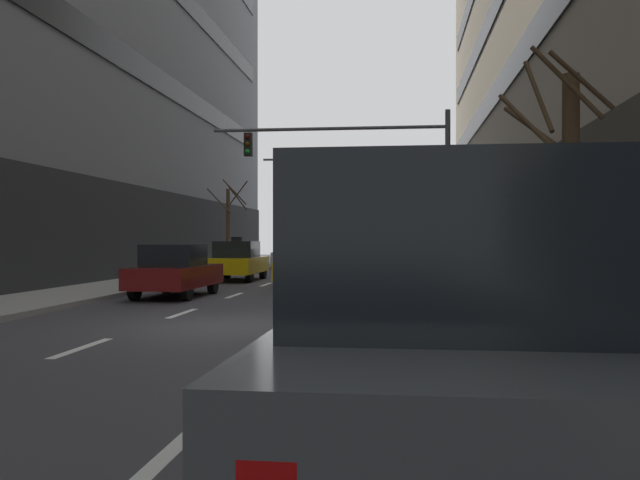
{
  "coord_description": "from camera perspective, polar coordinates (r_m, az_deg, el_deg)",
  "views": [
    {
      "loc": [
        3.39,
        -13.2,
        1.72
      ],
      "look_at": [
        0.27,
        13.75,
        1.67
      ],
      "focal_mm": 38.25,
      "sensor_mm": 36.0,
      "label": 1
    }
  ],
  "objects": [
    {
      "name": "lane_stripe_l2_s8",
      "position": [
        35.29,
        3.63,
        -2.69
      ],
      "size": [
        0.16,
        2.0,
        0.01
      ],
      "primitive_type": "cube",
      "color": "silver",
      "rests_on": "ground"
    },
    {
      "name": "street_tree_2",
      "position": [
        35.83,
        10.62,
        1.95
      ],
      "size": [
        1.99,
        1.99,
        6.07
      ],
      "color": "#4C3823",
      "rests_on": "sidewalk_right"
    },
    {
      "name": "car_driving_0",
      "position": [
        32.53,
        0.68,
        -1.12
      ],
      "size": [
        1.83,
        4.29,
        2.07
      ],
      "color": "black",
      "rests_on": "ground"
    },
    {
      "name": "car_parked_0",
      "position": [
        4.39,
        9.88,
        -8.52
      ],
      "size": [
        1.89,
        4.42,
        2.13
      ],
      "color": "black",
      "rests_on": "ground"
    },
    {
      "name": "lane_stripe_l2_s6",
      "position": [
        25.32,
        2.46,
        -3.78
      ],
      "size": [
        0.16,
        2.0,
        0.01
      ],
      "primitive_type": "cube",
      "color": "silver",
      "rests_on": "ground"
    },
    {
      "name": "street_tree_0",
      "position": [
        37.63,
        -7.64,
        1.46
      ],
      "size": [
        2.16,
        2.17,
        4.77
      ],
      "color": "#4C3823",
      "rests_on": "sidewalk_left"
    },
    {
      "name": "lane_stripe_l1_s4",
      "position": [
        16.08,
        -11.45,
        -6.03
      ],
      "size": [
        0.16,
        2.0,
        0.01
      ],
      "primitive_type": "cube",
      "color": "silver",
      "rests_on": "ground"
    },
    {
      "name": "lane_stripe_l1_s8",
      "position": [
        35.59,
        -1.41,
        -2.66
      ],
      "size": [
        0.16,
        2.0,
        0.01
      ],
      "primitive_type": "cube",
      "color": "silver",
      "rests_on": "ground"
    },
    {
      "name": "lane_stripe_l1_s9",
      "position": [
        40.54,
        -0.42,
        -2.33
      ],
      "size": [
        0.16,
        2.0,
        0.01
      ],
      "primitive_type": "cube",
      "color": "silver",
      "rests_on": "ground"
    },
    {
      "name": "lane_stripe_l1_s6",
      "position": [
        25.74,
        -4.52,
        -3.72
      ],
      "size": [
        0.16,
        2.0,
        0.01
      ],
      "primitive_type": "cube",
      "color": "silver",
      "rests_on": "ground"
    },
    {
      "name": "lane_stripe_l2_s4",
      "position": [
        15.4,
        -0.25,
        -6.29
      ],
      "size": [
        0.16,
        2.0,
        0.01
      ],
      "primitive_type": "cube",
      "color": "silver",
      "rests_on": "ground"
    },
    {
      "name": "traffic_signal_1",
      "position": [
        39.05,
        4.27,
        4.82
      ],
      "size": [
        9.6,
        0.35,
        6.73
      ],
      "color": "#4C4C51",
      "rests_on": "sidewalk_right"
    },
    {
      "name": "car_driving_4",
      "position": [
        20.58,
        -12.0,
        -2.56
      ],
      "size": [
        1.78,
        4.16,
        1.55
      ],
      "color": "black",
      "rests_on": "ground"
    },
    {
      "name": "taxi_driving_2",
      "position": [
        28.31,
        -6.91,
        -1.76
      ],
      "size": [
        1.81,
        4.32,
        1.8
      ],
      "color": "black",
      "rests_on": "ground"
    },
    {
      "name": "lane_stripe_l1_s10",
      "position": [
        45.5,
        0.35,
        -2.06
      ],
      "size": [
        0.16,
        2.0,
        0.01
      ],
      "primitive_type": "cube",
      "color": "silver",
      "rests_on": "ground"
    },
    {
      "name": "lane_stripe_l2_s3",
      "position": [
        10.5,
        -3.56,
        -9.3
      ],
      "size": [
        0.16,
        2.0,
        0.01
      ],
      "primitive_type": "cube",
      "color": "silver",
      "rests_on": "ground"
    },
    {
      "name": "lane_stripe_l2_s10",
      "position": [
        45.27,
        4.29,
        -2.07
      ],
      "size": [
        0.16,
        2.0,
        0.01
      ],
      "primitive_type": "cube",
      "color": "silver",
      "rests_on": "ground"
    },
    {
      "name": "sidewalk_right",
      "position": [
        13.6,
        18.72,
        -6.87
      ],
      "size": [
        3.07,
        80.0,
        0.14
      ],
      "primitive_type": "cube",
      "color": "gray",
      "rests_on": "ground"
    },
    {
      "name": "lane_stripe_l1_s7",
      "position": [
        30.65,
        -2.71,
        -3.11
      ],
      "size": [
        0.16,
        2.0,
        0.01
      ],
      "primitive_type": "cube",
      "color": "silver",
      "rests_on": "ground"
    },
    {
      "name": "ground_plane",
      "position": [
        13.73,
        -7.8,
        -7.09
      ],
      "size": [
        120.0,
        120.0,
        0.0
      ],
      "primitive_type": "plane",
      "color": "#38383D"
    },
    {
      "name": "lane_stripe_l2_s5",
      "position": [
        20.35,
        1.43,
        -4.73
      ],
      "size": [
        0.16,
        2.0,
        0.01
      ],
      "primitive_type": "cube",
      "color": "silver",
      "rests_on": "ground"
    },
    {
      "name": "traffic_signal_0",
      "position": [
        24.21,
        4.48,
        6.2
      ],
      "size": [
        8.43,
        0.35,
        6.08
      ],
      "color": "#4C4C51",
      "rests_on": "sidewalk_right"
    },
    {
      "name": "street_tree_1",
      "position": [
        10.68,
        20.03,
        3.42
      ],
      "size": [
        1.51,
        1.42,
        4.38
      ],
      "color": "#4C3823",
      "rests_on": "sidewalk_right"
    },
    {
      "name": "lane_stripe_l1_s5",
      "position": [
        20.87,
        -7.17,
        -4.62
      ],
      "size": [
        0.16,
        2.0,
        0.01
      ],
      "primitive_type": "cube",
      "color": "silver",
      "rests_on": "ground"
    },
    {
      "name": "lane_stripe_l1_s3",
      "position": [
        11.47,
        -19.3,
        -8.51
      ],
      "size": [
        0.16,
        2.0,
        0.01
      ],
      "primitive_type": "cube",
      "color": "silver",
      "rests_on": "ground"
    },
    {
      "name": "lane_stripe_l2_s7",
      "position": [
        30.3,
        3.14,
        -3.15
      ],
      "size": [
        0.16,
        2.0,
        0.01
      ],
      "primitive_type": "cube",
      "color": "silver",
      "rests_on": "ground"
    },
    {
      "name": "car_driving_3",
      "position": [
        40.67,
        -2.46,
        -1.21
      ],
      "size": [
        1.92,
        4.32,
        1.6
      ],
      "color": "black",
      "rests_on": "ground"
    },
    {
      "name": "lane_stripe_l2_s9",
      "position": [
        40.28,
        4.0,
        -2.34
      ],
      "size": [
        0.16,
        2.0,
        0.01
      ],
      "primitive_type": "cube",
      "color": "silver",
      "rests_on": "ground"
    },
    {
      "name": "taxi_driving_1",
      "position": [
        24.39,
        -1.07,
        -2.11
      ],
      "size": [
        1.83,
        4.25,
        1.75
      ],
      "color": "black",
      "rests_on": "ground"
    },
    {
      "name": "lane_stripe_l2_s2",
      "position": [
        5.77,
        -12.76,
        -17.19
      ],
      "size": [
        0.16,
        2.0,
        0.01
      ],
      "primitive_type": "cube",
      "color": "silver",
      "rests_on": "ground"
    }
  ]
}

